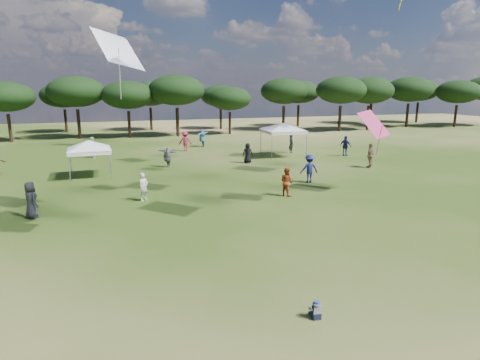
% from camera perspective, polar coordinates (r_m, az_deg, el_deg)
% --- Properties ---
extents(tree_line, '(108.78, 17.63, 7.77)m').
position_cam_1_polar(tree_line, '(54.20, -10.50, 12.20)').
color(tree_line, black).
rests_on(tree_line, ground).
extents(tent_left, '(5.58, 5.58, 2.84)m').
position_cam_1_polar(tent_left, '(29.11, -20.73, 5.06)').
color(tent_left, gray).
rests_on(tent_left, ground).
extents(tent_right, '(6.68, 6.68, 3.28)m').
position_cam_1_polar(tent_right, '(35.64, 6.17, 7.87)').
color(tent_right, gray).
rests_on(tent_right, ground).
extents(toddler, '(0.35, 0.39, 0.51)m').
position_cam_1_polar(toddler, '(11.44, 10.76, -17.73)').
color(toddler, black).
rests_on(toddler, ground).
extents(festival_crowd, '(30.25, 21.88, 1.90)m').
position_cam_1_polar(festival_crowd, '(31.71, -7.69, 3.58)').
color(festival_crowd, maroon).
rests_on(festival_crowd, ground).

